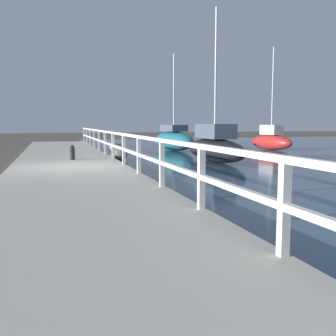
% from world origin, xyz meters
% --- Properties ---
extents(ground_plane, '(120.00, 120.00, 0.00)m').
position_xyz_m(ground_plane, '(0.00, 0.00, 0.00)').
color(ground_plane, '#4C473D').
extents(dock_walkway, '(3.68, 36.00, 0.35)m').
position_xyz_m(dock_walkway, '(0.00, 0.00, 0.17)').
color(dock_walkway, '#B2AD9E').
rests_on(dock_walkway, ground).
extents(railing, '(0.10, 32.50, 1.04)m').
position_xyz_m(railing, '(1.74, -0.00, 1.05)').
color(railing, white).
rests_on(railing, dock_walkway).
extents(boulder_downstream, '(0.75, 0.68, 0.56)m').
position_xyz_m(boulder_downstream, '(3.06, 9.11, 0.28)').
color(boulder_downstream, slate).
rests_on(boulder_downstream, ground).
extents(boulder_near_dock, '(0.69, 0.62, 0.52)m').
position_xyz_m(boulder_near_dock, '(2.52, 5.37, 0.26)').
color(boulder_near_dock, slate).
rests_on(boulder_near_dock, ground).
extents(boulder_upstream, '(0.71, 0.64, 0.53)m').
position_xyz_m(boulder_upstream, '(3.13, 10.59, 0.27)').
color(boulder_upstream, gray).
rests_on(boulder_upstream, ground).
extents(mooring_bollard, '(0.18, 0.18, 0.55)m').
position_xyz_m(mooring_bollard, '(0.22, 2.40, 0.63)').
color(mooring_bollard, black).
rests_on(mooring_bollard, dock_walkway).
extents(sailboat_red, '(1.70, 3.79, 6.46)m').
position_xyz_m(sailboat_red, '(13.00, 9.58, 0.64)').
color(sailboat_red, red).
rests_on(sailboat_red, water_surface).
extents(sailboat_black, '(1.53, 5.51, 6.66)m').
position_xyz_m(sailboat_black, '(6.43, 3.43, 0.67)').
color(sailboat_black, black).
rests_on(sailboat_black, water_surface).
extents(sailboat_teal, '(2.42, 4.29, 5.90)m').
position_xyz_m(sailboat_teal, '(6.79, 10.66, 0.69)').
color(sailboat_teal, '#1E707A').
rests_on(sailboat_teal, water_surface).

